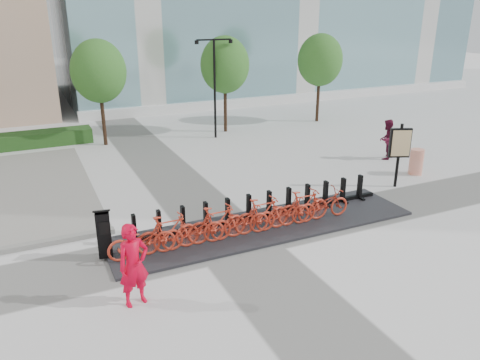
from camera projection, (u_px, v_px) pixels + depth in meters
name	position (u px, v px, depth m)	size (l,w,h in m)	color
ground	(231.00, 239.00, 13.68)	(120.00, 120.00, 0.00)	silver
hedge_b	(28.00, 140.00, 22.82)	(6.00, 1.20, 0.70)	#264A21
tree_1	(99.00, 71.00, 22.08)	(2.60, 2.60, 5.10)	#311E17
tree_2	(225.00, 65.00, 24.66)	(2.60, 2.60, 5.10)	#311E17
tree_3	(320.00, 60.00, 27.03)	(2.60, 2.60, 5.10)	#311E17
streetlamp	(215.00, 77.00, 23.56)	(2.00, 0.20, 5.00)	black
dock_pad	(265.00, 226.00, 14.43)	(9.60, 2.40, 0.08)	black
dock_rail_posts	(260.00, 206.00, 14.70)	(8.02, 0.50, 0.85)	black
bike_0	(142.00, 240.00, 12.41)	(0.64, 1.84, 0.97)	#B12F1C
bike_1	(168.00, 233.00, 12.68)	(0.51, 1.79, 1.08)	#B12F1C
bike_2	(193.00, 230.00, 12.98)	(0.64, 1.84, 0.97)	#B12F1C
bike_3	(217.00, 224.00, 13.25)	(0.51, 1.79, 1.08)	#B12F1C
bike_4	(240.00, 221.00, 13.55)	(0.64, 1.84, 0.97)	#B12F1C
bike_5	(262.00, 215.00, 13.82)	(0.51, 1.79, 1.08)	#B12F1C
bike_6	(283.00, 212.00, 14.12)	(0.64, 1.84, 0.97)	#B12F1C
bike_7	(304.00, 207.00, 14.39)	(0.51, 1.79, 1.08)	#B12F1C
bike_8	(323.00, 204.00, 14.69)	(0.64, 1.84, 0.97)	#B12F1C
kiosk	(104.00, 233.00, 12.36)	(0.48, 0.43, 1.40)	black
worker_red	(134.00, 265.00, 10.38)	(0.72, 0.47, 1.96)	red
pedestrian	(387.00, 139.00, 20.80)	(0.87, 0.68, 1.80)	#4E0E25
construction_barrel	(416.00, 162.00, 18.95)	(0.54, 0.54, 1.05)	#EB4116
map_sign	(400.00, 146.00, 17.23)	(0.78, 0.41, 2.43)	black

